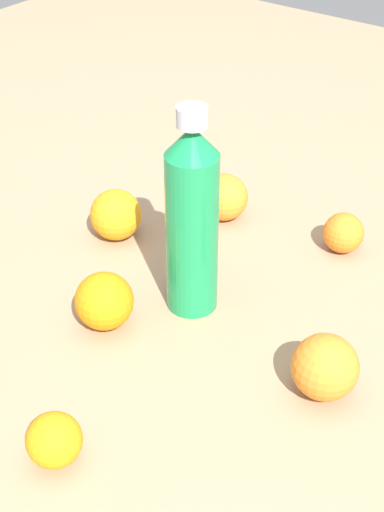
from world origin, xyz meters
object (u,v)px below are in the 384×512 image
at_px(orange_1, 343,233).
at_px(orange_4, 224,197).
at_px(orange_3, 104,301).
at_px(orange_5, 116,215).
at_px(water_bottle, 192,219).
at_px(orange_2, 54,440).
at_px(orange_0, 325,367).

xyz_separation_m(orange_1, orange_4, (0.03, -0.20, 0.01)).
distance_m(orange_3, orange_5, 0.21).
xyz_separation_m(water_bottle, orange_2, (0.30, 0.04, -0.11)).
relative_size(water_bottle, orange_1, 4.75).
xyz_separation_m(orange_1, orange_5, (0.18, -0.30, 0.01)).
xyz_separation_m(orange_2, orange_5, (-0.37, -0.24, 0.01)).
relative_size(orange_0, orange_1, 1.31).
relative_size(water_bottle, orange_5, 3.69).
distance_m(orange_0, orange_3, 0.30).
bearing_deg(water_bottle, orange_1, -165.34).
bearing_deg(orange_5, orange_4, 144.92).
xyz_separation_m(orange_0, orange_4, (-0.25, -0.32, -0.00)).
height_order(water_bottle, orange_3, water_bottle).
distance_m(orange_1, orange_4, 0.20).
xyz_separation_m(orange_0, orange_2, (0.26, -0.18, -0.01)).
bearing_deg(water_bottle, orange_3, 6.10).
distance_m(orange_1, orange_2, 0.55).
distance_m(orange_1, orange_5, 0.35).
distance_m(water_bottle, orange_5, 0.23).
height_order(orange_2, orange_5, orange_5).
bearing_deg(orange_0, orange_2, -34.70).
distance_m(orange_3, orange_4, 0.31).
height_order(orange_2, orange_4, orange_4).
height_order(orange_1, orange_4, orange_4).
xyz_separation_m(orange_0, orange_3, (0.06, -0.29, -0.00)).
bearing_deg(orange_5, orange_3, 37.36).
distance_m(orange_0, orange_1, 0.31).
bearing_deg(orange_2, water_bottle, -171.80).
height_order(orange_0, orange_2, orange_0).
distance_m(orange_1, orange_3, 0.38).
relative_size(orange_4, orange_5, 0.95).
distance_m(water_bottle, orange_0, 0.25).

